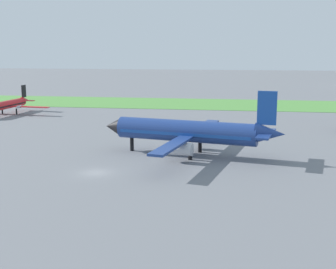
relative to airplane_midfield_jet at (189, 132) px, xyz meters
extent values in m
plane|color=slate|center=(-11.87, -12.51, -3.93)|extent=(600.00, 600.00, 0.00)
cube|color=#549342|center=(-11.87, 69.25, -3.89)|extent=(360.00, 28.00, 0.08)
cylinder|color=navy|center=(-0.60, 0.12, 0.08)|extent=(23.36, 7.97, 3.53)
cone|color=black|center=(-13.19, 2.62, 0.08)|extent=(3.82, 4.02, 3.46)
cone|color=navy|center=(12.63, -2.51, 0.52)|extent=(5.03, 3.99, 3.18)
cube|color=#19479E|center=(-0.60, 0.12, -0.18)|extent=(22.12, 7.79, 0.49)
cube|color=navy|center=(-1.47, -7.56, -0.54)|extent=(5.21, 15.55, 0.35)
cube|color=navy|center=(1.54, 7.55, -0.54)|extent=(5.21, 15.55, 0.35)
cylinder|color=#B7BABF|center=(-0.93, -4.84, -1.80)|extent=(4.16, 2.66, 1.94)
cylinder|color=#B7BABF|center=(1.00, 4.83, -1.80)|extent=(4.16, 2.66, 1.94)
cube|color=#19479E|center=(12.00, -2.39, 4.42)|extent=(2.92, 0.98, 5.14)
cube|color=navy|center=(11.56, -4.59, 0.43)|extent=(2.77, 4.78, 0.28)
cube|color=navy|center=(12.44, -0.18, 0.43)|extent=(2.77, 4.78, 0.28)
cylinder|color=black|center=(-10.04, 2.00, -2.81)|extent=(0.64, 0.64, 2.25)
cylinder|color=black|center=(0.44, -2.92, -2.81)|extent=(0.64, 0.64, 2.25)
cylinder|color=black|center=(1.52, 2.53, -2.81)|extent=(0.64, 0.64, 2.25)
cylinder|color=red|center=(-52.14, 38.92, -1.37)|extent=(3.63, 15.51, 2.14)
cone|color=red|center=(-51.26, 47.84, -1.10)|extent=(2.21, 3.16, 1.92)
cube|color=black|center=(-52.14, 38.92, -1.53)|extent=(3.59, 14.66, 0.30)
cube|color=red|center=(-46.25, 38.77, -1.74)|extent=(11.83, 2.64, 0.21)
cylinder|color=#B7BABF|center=(-48.42, 38.38, -1.74)|extent=(0.85, 1.77, 0.68)
cube|color=black|center=(-51.30, 47.41, 1.41)|extent=(0.44, 1.94, 3.42)
cube|color=red|center=(-49.81, 47.27, -1.16)|extent=(3.10, 1.57, 0.17)
cube|color=red|center=(-52.79, 47.56, -1.16)|extent=(3.10, 1.57, 0.17)
cylinder|color=black|center=(-49.93, 39.77, -3.18)|extent=(0.38, 0.38, 1.49)
cylinder|color=black|center=(-54.14, 40.18, -3.18)|extent=(0.38, 0.38, 1.49)
camera|label=1|loc=(7.65, -73.07, 13.50)|focal=49.37mm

